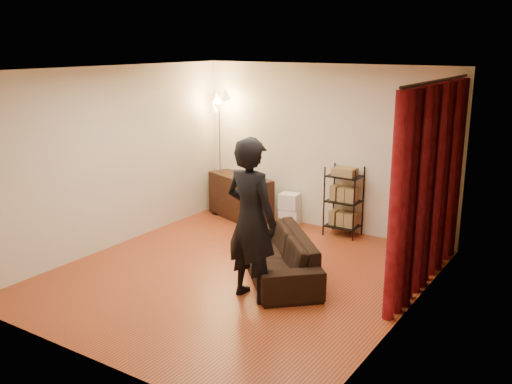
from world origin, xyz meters
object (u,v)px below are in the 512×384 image
Objects in this scene: sofa at (277,255)px; wire_shelf at (343,201)px; floor_lamp at (220,155)px; person at (251,220)px; storage_boxes at (289,209)px; media_cabinet at (241,197)px.

sofa is 2.00m from wire_shelf.
floor_lamp is at bearing -171.98° from sofa.
person reaches higher than wire_shelf.
wire_shelf is (1.01, -0.03, 0.29)m from storage_boxes.
wire_shelf is (0.04, 1.98, 0.28)m from sofa.
storage_boxes is (-1.06, 2.78, -0.72)m from person.
wire_shelf reaches higher than media_cabinet.
floor_lamp reaches higher than media_cabinet.
floor_lamp reaches higher than wire_shelf.
floor_lamp is (-2.38, -0.09, 0.52)m from wire_shelf.
storage_boxes is at bearing -165.89° from wire_shelf.
wire_shelf reaches higher than storage_boxes.
sofa is 1.05m from person.
person is (0.09, -0.77, 0.70)m from sofa.
storage_boxes is 0.25× the size of floor_lamp.
person is 3.65× the size of storage_boxes.
person is 0.91× the size of floor_lamp.
floor_lamp is (-2.33, 1.89, 0.80)m from sofa.
wire_shelf is at bearing -1.99° from storage_boxes.
wire_shelf is 0.52× the size of floor_lamp.
sofa is at bearing -74.48° from person.
media_cabinet reaches higher than sofa.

